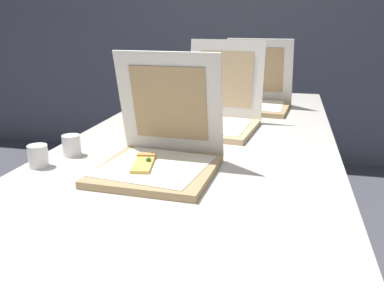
{
  "coord_description": "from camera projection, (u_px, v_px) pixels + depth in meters",
  "views": [
    {
      "loc": [
        0.31,
        -0.75,
        1.17
      ],
      "look_at": [
        0.02,
        0.49,
        0.79
      ],
      "focal_mm": 38.47,
      "sensor_mm": 36.0,
      "label": 1
    }
  ],
  "objects": [
    {
      "name": "table",
      "position": [
        198.0,
        155.0,
        1.53
      ],
      "size": [
        1.0,
        2.43,
        0.73
      ],
      "color": "beige",
      "rests_on": "ground"
    },
    {
      "name": "cup_white_near_center",
      "position": [
        72.0,
        145.0,
        1.4
      ],
      "size": [
        0.06,
        0.06,
        0.07
      ],
      "primitive_type": "cylinder",
      "color": "white",
      "rests_on": "table"
    },
    {
      "name": "pizza_box_front",
      "position": [
        159.0,
        154.0,
        1.25
      ],
      "size": [
        0.36,
        0.36,
        0.36
      ],
      "rotation": [
        0.0,
        0.0,
        -0.05
      ],
      "color": "tan",
      "rests_on": "table"
    },
    {
      "name": "cup_white_near_left",
      "position": [
        38.0,
        156.0,
        1.29
      ],
      "size": [
        0.06,
        0.06,
        0.07
      ],
      "primitive_type": "cylinder",
      "color": "white",
      "rests_on": "table"
    },
    {
      "name": "pizza_box_back",
      "position": [
        256.0,
        98.0,
        2.13
      ],
      "size": [
        0.37,
        0.37,
        0.35
      ],
      "rotation": [
        0.0,
        0.0,
        -0.09
      ],
      "color": "tan",
      "rests_on": "table"
    },
    {
      "name": "wall_back",
      "position": [
        255.0,
        2.0,
        3.3
      ],
      "size": [
        10.0,
        0.1,
        2.6
      ],
      "primitive_type": "cube",
      "color": "slate",
      "rests_on": "ground"
    },
    {
      "name": "pizza_box_middle",
      "position": [
        215.0,
        116.0,
        1.74
      ],
      "size": [
        0.38,
        0.43,
        0.36
      ],
      "rotation": [
        0.0,
        0.0,
        -0.12
      ],
      "color": "tan",
      "rests_on": "table"
    },
    {
      "name": "cup_white_far",
      "position": [
        162.0,
        109.0,
        1.95
      ],
      "size": [
        0.06,
        0.06,
        0.07
      ],
      "primitive_type": "cylinder",
      "color": "white",
      "rests_on": "table"
    }
  ]
}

